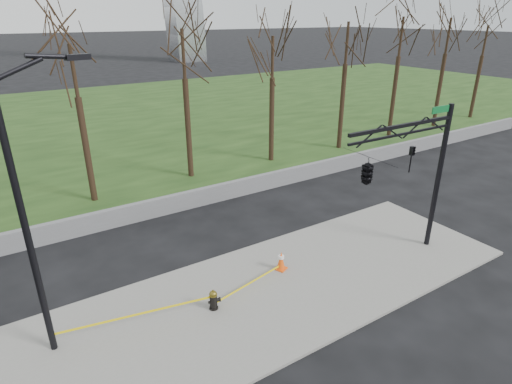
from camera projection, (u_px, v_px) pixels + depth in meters
ground at (280, 289)px, 14.95m from camera, size 500.00×500.00×0.00m
sidewalk at (281, 288)px, 14.93m from camera, size 18.00×6.00×0.10m
grass_strip at (88, 121)px, 38.20m from camera, size 120.00×40.00×0.06m
guardrail at (187, 200)px, 20.98m from camera, size 60.00×0.30×0.90m
tree_row at (231, 93)px, 24.84m from camera, size 55.84×4.00×9.50m
fire_hydrant at (214, 300)px, 13.67m from camera, size 0.46×0.30×0.73m
traffic_cone at (281, 260)px, 15.79m from camera, size 0.51×0.51×0.75m
street_light at (30, 201)px, 10.52m from camera, size 2.37×0.62×8.21m
traffic_signal_mast at (383, 167)px, 14.56m from camera, size 5.10×2.50×6.00m
caution_tape at (187, 301)px, 13.61m from camera, size 7.93×0.92×0.38m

